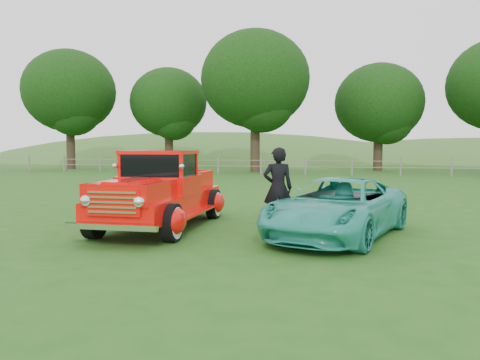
% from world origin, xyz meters
% --- Properties ---
extents(ground, '(140.00, 140.00, 0.00)m').
position_xyz_m(ground, '(0.00, 0.00, 0.00)').
color(ground, '#205416').
rests_on(ground, ground).
extents(distant_hills, '(116.00, 60.00, 18.00)m').
position_xyz_m(distant_hills, '(-4.08, 59.46, -4.55)').
color(distant_hills, '#346425').
rests_on(distant_hills, ground).
extents(fence_line, '(48.00, 0.12, 1.20)m').
position_xyz_m(fence_line, '(0.00, 22.00, 0.60)').
color(fence_line, slate).
rests_on(fence_line, ground).
extents(tree_far_west, '(7.60, 7.60, 9.93)m').
position_xyz_m(tree_far_west, '(-20.00, 26.00, 6.49)').
color(tree_far_west, black).
rests_on(tree_far_west, ground).
extents(tree_mid_west, '(6.40, 6.40, 8.46)m').
position_xyz_m(tree_mid_west, '(-12.00, 28.00, 5.55)').
color(tree_mid_west, black).
rests_on(tree_mid_west, ground).
extents(tree_near_west, '(8.00, 8.00, 10.42)m').
position_xyz_m(tree_near_west, '(-4.00, 25.00, 6.80)').
color(tree_near_west, black).
rests_on(tree_near_west, ground).
extents(tree_near_east, '(6.80, 6.80, 8.33)m').
position_xyz_m(tree_near_east, '(5.00, 29.00, 5.25)').
color(tree_near_east, black).
rests_on(tree_near_east, ground).
extents(red_pickup, '(2.29, 5.01, 1.78)m').
position_xyz_m(red_pickup, '(-1.40, 0.93, 0.80)').
color(red_pickup, black).
rests_on(red_pickup, ground).
extents(teal_sedan, '(3.27, 4.79, 1.22)m').
position_xyz_m(teal_sedan, '(2.61, 0.74, 0.61)').
color(teal_sedan, teal).
rests_on(teal_sedan, ground).
extents(man, '(0.76, 0.59, 1.85)m').
position_xyz_m(man, '(1.24, 1.47, 0.93)').
color(man, black).
rests_on(man, ground).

